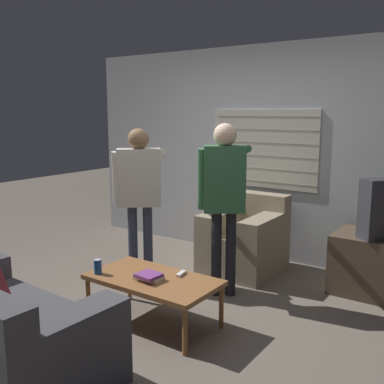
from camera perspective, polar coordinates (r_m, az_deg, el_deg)
The scene contains 9 objects.
ground_plane at distance 4.13m, azimuth -4.03°, elevation -15.25°, with size 16.00×16.00×0.00m, color #665B51.
wall_back at distance 5.48m, azimuth 9.26°, elevation 4.85°, with size 5.20×0.08×2.55m.
armchair_beige at distance 5.13m, azimuth 6.76°, elevation -6.01°, with size 0.77×0.87×0.84m.
coffee_table at distance 3.84m, azimuth -4.96°, elevation -11.28°, with size 1.10×0.60×0.41m.
person_left_standing at distance 4.73m, azimuth -6.71°, elevation 0.97°, with size 0.53×0.84×1.60m.
person_right_standing at distance 4.25m, azimuth 4.12°, elevation 0.49°, with size 0.49×0.83×1.67m.
book_stack at distance 3.76m, azimuth -5.51°, elevation -10.65°, with size 0.24×0.19×0.06m.
soda_can at distance 3.96m, azimuth -11.87°, elevation -9.26°, with size 0.07×0.07×0.13m.
spare_remote at distance 3.86m, azimuth -1.39°, elevation -10.33°, with size 0.06×0.14×0.02m.
Camera 1 is at (2.36, -2.90, 1.78)m, focal length 42.00 mm.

